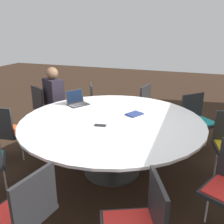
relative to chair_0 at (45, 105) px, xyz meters
The scene contains 13 objects.
ground_plane 1.87m from the chair_0, 61.36° to the left, with size 16.00×16.00×0.00m, color black.
conference_table 1.80m from the chair_0, 61.36° to the left, with size 2.28×2.28×0.74m.
chair_0 is the anchor object (origin of this frame).
chair_1 1.12m from the chair_0, ahead, with size 0.47×0.49×0.85m.
chair_3 2.72m from the chair_0, 30.49° to the left, with size 0.51×0.49×0.85m.
chair_4 3.15m from the chair_0, 45.75° to the left, with size 0.57×0.56×0.85m.
chair_7 2.60m from the chair_0, 95.37° to the left, with size 0.61×0.61×0.85m.
chair_8 1.91m from the chair_0, 108.88° to the left, with size 0.51×0.50×0.85m.
chair_9 0.96m from the chair_0, 117.77° to the left, with size 0.58×0.57×0.85m.
person_0 0.32m from the chair_0, 78.19° to the left, with size 0.37×0.42×1.20m.
laptop 1.02m from the chair_0, 63.18° to the left, with size 0.36×0.34×0.21m.
spiral_notebook 1.91m from the chair_0, 71.56° to the left, with size 0.26×0.23×0.02m.
cell_phone 1.88m from the chair_0, 54.04° to the left, with size 0.09×0.15×0.01m.
Camera 1 is at (2.75, 0.97, 1.86)m, focal length 40.00 mm.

